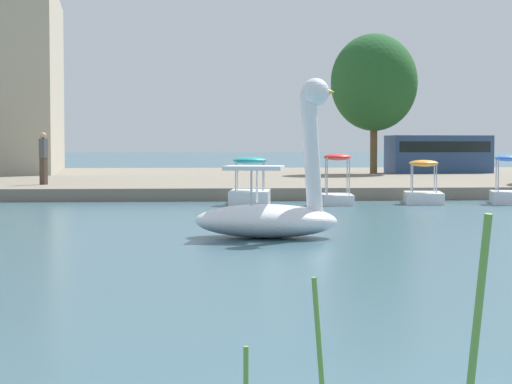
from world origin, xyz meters
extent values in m
cube|color=slate|center=(0.00, 38.32, 0.20)|extent=(145.72, 26.44, 0.40)
ellipsoid|color=white|center=(-0.40, 13.36, 0.32)|extent=(2.96, 1.96, 0.64)
cylinder|color=white|center=(0.46, 13.20, 1.64)|extent=(0.49, 0.38, 2.27)
sphere|color=white|center=(0.53, 13.19, 2.77)|extent=(0.62, 0.62, 0.53)
cone|color=yellow|center=(0.74, 13.15, 2.77)|extent=(0.35, 0.34, 0.29)
cube|color=white|center=(-0.61, 13.40, 1.33)|extent=(1.27, 1.27, 0.08)
cylinder|color=silver|center=(-0.70, 12.92, 0.99)|extent=(0.04, 0.04, 0.70)
cylinder|color=silver|center=(-0.52, 13.88, 0.99)|extent=(0.04, 0.04, 0.70)
cube|color=white|center=(0.00, 23.35, 0.21)|extent=(1.39, 2.14, 0.42)
ellipsoid|color=teal|center=(0.00, 23.35, 1.31)|extent=(1.11, 1.08, 0.20)
cylinder|color=#B7B7BF|center=(-0.35, 23.78, 0.87)|extent=(0.04, 0.04, 0.89)
cylinder|color=#B7B7BF|center=(0.44, 23.68, 0.87)|extent=(0.04, 0.04, 0.89)
cylinder|color=#B7B7BF|center=(-0.44, 23.02, 0.87)|extent=(0.04, 0.04, 0.89)
cylinder|color=#B7B7BF|center=(0.35, 22.92, 0.87)|extent=(0.04, 0.04, 0.89)
cube|color=white|center=(2.60, 23.29, 0.15)|extent=(1.04, 1.80, 0.30)
ellipsoid|color=red|center=(2.60, 23.29, 1.41)|extent=(0.90, 1.02, 0.20)
cylinder|color=#B7B7BF|center=(2.31, 23.70, 0.86)|extent=(0.04, 0.04, 1.11)
cylinder|color=#B7B7BF|center=(2.96, 23.64, 0.86)|extent=(0.04, 0.04, 1.11)
cylinder|color=#B7B7BF|center=(2.25, 22.95, 0.86)|extent=(0.04, 0.04, 1.11)
cylinder|color=#B7B7BF|center=(2.90, 22.89, 0.86)|extent=(0.04, 0.04, 1.11)
cube|color=white|center=(5.29, 23.56, 0.17)|extent=(1.42, 2.06, 0.34)
ellipsoid|color=orange|center=(5.29, 23.56, 1.21)|extent=(1.04, 1.11, 0.20)
cylinder|color=#B7B7BF|center=(5.01, 24.00, 0.77)|extent=(0.04, 0.04, 0.88)
cylinder|color=#B7B7BF|center=(5.70, 23.87, 0.77)|extent=(0.04, 0.04, 0.88)
cylinder|color=#B7B7BF|center=(4.87, 23.24, 0.77)|extent=(0.04, 0.04, 0.88)
cylinder|color=#B7B7BF|center=(5.57, 23.12, 0.77)|extent=(0.04, 0.04, 0.88)
cube|color=white|center=(7.83, 23.31, 0.18)|extent=(1.39, 1.90, 0.36)
ellipsoid|color=blue|center=(7.83, 23.31, 1.37)|extent=(1.05, 1.17, 0.20)
cylinder|color=#B7B7BF|center=(7.61, 23.78, 0.87)|extent=(0.04, 0.04, 1.00)
cylinder|color=#B7B7BF|center=(7.41, 23.00, 0.87)|extent=(0.04, 0.04, 1.00)
cylinder|color=brown|center=(6.96, 39.45, 2.23)|extent=(0.34, 0.34, 3.66)
ellipsoid|color=#235628|center=(6.96, 39.45, 4.69)|extent=(4.97, 5.25, 4.56)
cube|color=#47382D|center=(-6.77, 28.41, 0.86)|extent=(0.27, 0.27, 0.92)
cube|color=#4C4C51|center=(-6.77, 28.41, 1.65)|extent=(0.30, 0.30, 0.67)
sphere|color=tan|center=(-6.77, 28.41, 2.09)|extent=(0.21, 0.21, 0.21)
cube|color=navy|center=(10.33, 40.37, 1.31)|extent=(5.11, 2.25, 1.81)
cube|color=black|center=(10.33, 40.37, 1.67)|extent=(4.71, 2.24, 0.51)
camera|label=1|loc=(-1.95, -4.63, 1.78)|focal=66.53mm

